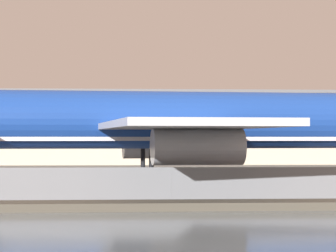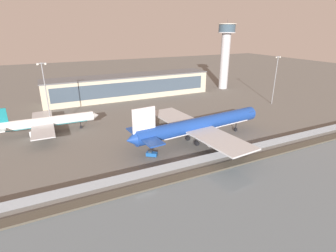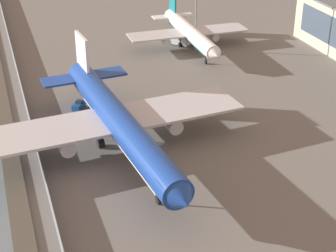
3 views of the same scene
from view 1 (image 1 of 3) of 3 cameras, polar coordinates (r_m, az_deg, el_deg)
ground_plane at (r=69.04m, az=-0.74°, el=-4.48°), size 500.00×500.00×0.00m
shoreline_seawall at (r=48.63m, az=0.63°, el=-5.71°), size 320.00×3.00×0.50m
perimeter_fence at (r=53.03m, az=0.24°, el=-4.28°), size 280.00×0.10×2.40m
cargo_jet_blue at (r=66.67m, az=0.60°, el=0.26°), size 53.14×46.11×14.83m
terminal_building at (r=134.31m, az=-2.40°, el=-0.11°), size 89.48×15.46×12.17m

